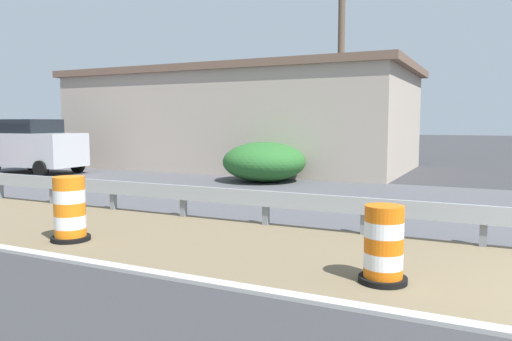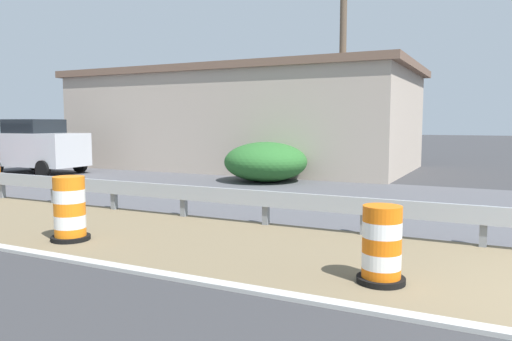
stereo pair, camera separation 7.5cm
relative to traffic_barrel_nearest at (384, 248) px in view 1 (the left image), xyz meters
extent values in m
cube|color=#999EA3|center=(2.57, 0.89, 0.09)|extent=(0.08, 58.68, 0.32)
cube|color=slate|center=(2.65, -1.14, -0.11)|extent=(0.12, 0.12, 0.70)
cube|color=slate|center=(2.65, 0.89, -0.11)|extent=(0.12, 0.12, 0.70)
cube|color=slate|center=(2.65, 2.91, -0.11)|extent=(0.12, 0.12, 0.70)
cube|color=slate|center=(2.65, 4.93, -0.11)|extent=(0.12, 0.12, 0.70)
cube|color=slate|center=(2.65, 6.96, -0.11)|extent=(0.12, 0.12, 0.70)
cube|color=slate|center=(2.65, 8.98, -0.11)|extent=(0.12, 0.12, 0.70)
cube|color=slate|center=(2.65, 11.00, -0.11)|extent=(0.12, 0.12, 0.70)
cylinder|color=orange|center=(0.00, 0.00, -0.36)|extent=(0.51, 0.51, 0.20)
cylinder|color=white|center=(0.00, 0.00, -0.15)|extent=(0.51, 0.51, 0.20)
cylinder|color=orange|center=(0.00, 0.00, 0.05)|extent=(0.51, 0.51, 0.20)
cylinder|color=white|center=(0.00, 0.00, 0.26)|extent=(0.51, 0.51, 0.20)
cylinder|color=orange|center=(0.00, 0.00, 0.46)|extent=(0.51, 0.51, 0.20)
cylinder|color=black|center=(0.00, 0.00, -0.42)|extent=(0.63, 0.63, 0.08)
cylinder|color=orange|center=(-0.10, 5.47, -0.35)|extent=(0.54, 0.54, 0.23)
cylinder|color=white|center=(-0.10, 5.47, -0.12)|extent=(0.54, 0.54, 0.23)
cylinder|color=orange|center=(-0.10, 5.47, 0.11)|extent=(0.54, 0.54, 0.23)
cylinder|color=white|center=(-0.10, 5.47, 0.34)|extent=(0.54, 0.54, 0.23)
cylinder|color=orange|center=(-0.10, 5.47, 0.57)|extent=(0.54, 0.54, 0.23)
cylinder|color=black|center=(-0.10, 5.47, -0.42)|extent=(0.68, 0.68, 0.08)
cube|color=silver|center=(7.76, 15.69, 0.53)|extent=(1.98, 4.06, 1.33)
cube|color=black|center=(7.76, 15.85, 1.47)|extent=(1.74, 1.88, 0.56)
cylinder|color=black|center=(8.74, 14.39, -0.14)|extent=(0.23, 0.64, 0.64)
cylinder|color=black|center=(6.84, 14.35, -0.14)|extent=(0.23, 0.64, 0.64)
cylinder|color=black|center=(8.68, 17.04, -0.14)|extent=(0.23, 0.64, 0.64)
cube|color=#AD9E8E|center=(14.21, 9.49, 1.62)|extent=(7.66, 15.01, 4.15)
cube|color=brown|center=(14.21, 9.49, 3.84)|extent=(7.97, 15.61, 0.30)
cylinder|color=brown|center=(10.68, 3.73, 3.07)|extent=(0.24, 0.24, 7.05)
ellipsoid|color=#286028|center=(9.33, 6.07, 0.24)|extent=(2.94, 2.94, 1.40)
camera|label=1|loc=(-6.36, -1.25, 1.63)|focal=34.49mm
camera|label=2|loc=(-6.33, -1.31, 1.63)|focal=34.49mm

